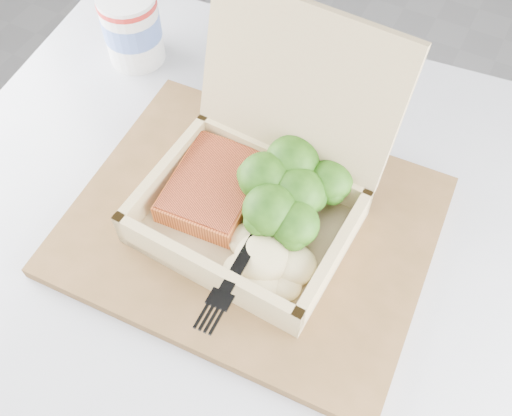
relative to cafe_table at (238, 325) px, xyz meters
The scene contains 9 objects.
cafe_table is the anchor object (origin of this frame).
serving_tray 0.19m from the cafe_table, 88.79° to the left, with size 0.36×0.29×0.02m, color brown.
takeout_container 0.25m from the cafe_table, 89.45° to the left, with size 0.21×0.21×0.19m.
salmon_fillet 0.23m from the cafe_table, 135.09° to the left, with size 0.08×0.11×0.02m, color orange.
broccoli_pile 0.24m from the cafe_table, 59.96° to the left, with size 0.13×0.13×0.05m, color #3A791A, non-canonical shape.
mashed_potatoes 0.22m from the cafe_table, ahead, with size 0.09×0.08×0.03m, color #F8E1A0.
plastic_fork 0.23m from the cafe_table, 22.38° to the left, with size 0.03×0.15×0.02m.
paper_cup 0.40m from the cafe_table, 141.36° to the left, with size 0.07×0.07×0.09m.
receipt 0.29m from the cafe_table, 99.49° to the left, with size 0.08×0.15×0.00m, color white.
Camera 1 is at (-0.36, -0.75, 1.21)m, focal length 40.00 mm.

